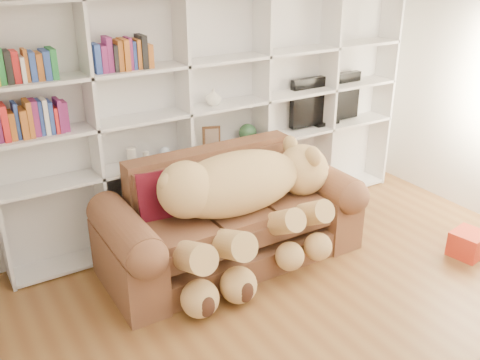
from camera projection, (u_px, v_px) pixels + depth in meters
floor at (378, 344)px, 4.02m from camera, size 5.00×5.00×0.00m
wall_back at (214, 96)px, 5.43m from camera, size 5.00×0.02×2.70m
bookshelf at (199, 106)px, 5.22m from camera, size 4.43×0.35×2.40m
sofa at (230, 222)px, 4.99m from camera, size 2.39×1.03×1.01m
teddy_bear at (243, 198)px, 4.71m from camera, size 1.89×1.01×1.10m
throw_pillow at (162, 195)px, 4.69m from camera, size 0.48×0.31×0.47m
gift_box at (468, 244)px, 5.13m from camera, size 0.35×0.34×0.24m
tv at (325, 100)px, 6.05m from camera, size 0.95×0.18×0.56m
picture_frame at (211, 137)px, 5.35m from camera, size 0.18×0.09×0.22m
green_vase at (248, 133)px, 5.57m from camera, size 0.19×0.19×0.19m
figurine_tall at (132, 157)px, 4.96m from camera, size 0.10×0.10×0.17m
figurine_short at (146, 157)px, 5.04m from camera, size 0.06×0.06×0.11m
snow_globe at (165, 152)px, 5.13m from camera, size 0.11×0.11×0.11m
shelf_vase at (213, 97)px, 5.20m from camera, size 0.16×0.16×0.16m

